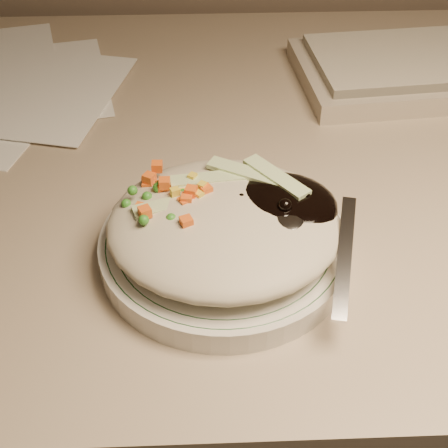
{
  "coord_description": "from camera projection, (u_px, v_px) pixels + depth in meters",
  "views": [
    {
      "loc": [
        -0.12,
        0.82,
        1.11
      ],
      "look_at": [
        -0.11,
        1.2,
        0.78
      ],
      "focal_mm": 50.0,
      "sensor_mm": 36.0,
      "label": 1
    }
  ],
  "objects": [
    {
      "name": "desk",
      "position": [
        302.0,
        272.0,
        0.8
      ],
      "size": [
        1.4,
        0.7,
        0.74
      ],
      "color": "gray",
      "rests_on": "ground"
    },
    {
      "name": "plate",
      "position": [
        224.0,
        247.0,
        0.53
      ],
      "size": [
        0.21,
        0.21,
        0.02
      ],
      "primitive_type": "cylinder",
      "color": "silver",
      "rests_on": "desk"
    },
    {
      "name": "meal",
      "position": [
        229.0,
        219.0,
        0.51
      ],
      "size": [
        0.2,
        0.19,
        0.05
      ],
      "color": "#B2A890",
      "rests_on": "plate"
    },
    {
      "name": "plate_rim",
      "position": [
        224.0,
        238.0,
        0.52
      ],
      "size": [
        0.2,
        0.2,
        0.0
      ],
      "color": "#144723",
      "rests_on": "plate"
    }
  ]
}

